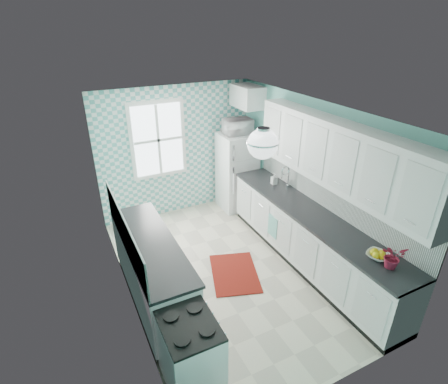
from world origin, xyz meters
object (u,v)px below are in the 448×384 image
stove (190,352)px  potted_plant (393,257)px  ceiling_light (263,144)px  sink (279,190)px  fridge (237,171)px  fruit_bowl (378,256)px  microwave (238,126)px

stove → potted_plant: potted_plant is taller
ceiling_light → sink: bearing=46.7°
fridge → fruit_bowl: 3.43m
fruit_bowl → fridge: bearing=91.5°
stove → microwave: size_ratio=1.58×
fridge → microwave: 0.93m
stove → microwave: (2.31, 3.27, 1.27)m
fruit_bowl → potted_plant: size_ratio=0.90×
sink → stove: bearing=-137.2°
sink → potted_plant: size_ratio=1.83×
sink → fruit_bowl: (-0.00, -2.10, 0.04)m
ceiling_light → fruit_bowl: ceiling_light is taller
fridge → potted_plant: fridge is taller
ceiling_light → fridge: ceiling_light is taller
fridge → stove: fridge is taller
ceiling_light → stove: bearing=-150.6°
stove → sink: sink is taller
fridge → potted_plant: (0.09, -3.61, 0.30)m
ceiling_light → stove: size_ratio=0.42×
ceiling_light → microwave: (1.11, 2.60, -0.62)m
fruit_bowl → microwave: (-0.09, 3.42, 0.74)m
stove → fruit_bowl: size_ratio=3.17×
fridge → microwave: size_ratio=2.99×
fridge → potted_plant: bearing=-89.2°
stove → microwave: bearing=54.3°
fridge → microwave: (0.00, 0.00, 0.93)m
fridge → sink: fridge is taller
fridge → sink: size_ratio=2.94×
fridge → microwave: microwave is taller
stove → microwave: 4.20m
fridge → potted_plant: 3.62m
sink → microwave: 1.53m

